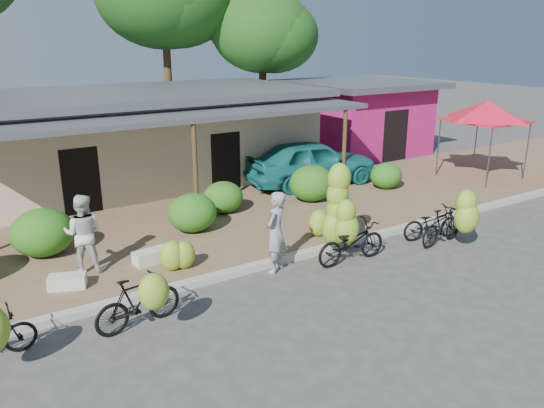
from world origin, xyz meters
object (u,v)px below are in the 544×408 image
(bike_far_right, at_px, (432,223))
(bystander, at_px, (83,233))
(tree_near_right, at_px, (258,29))
(red_canopy, at_px, (487,111))
(teal_van, at_px, (312,162))
(vendor, at_px, (276,232))
(bike_left, at_px, (141,300))
(bike_center, at_px, (345,225))
(sack_far, at_px, (67,282))
(sack_near, at_px, (152,256))
(bike_right, at_px, (451,221))

(bike_far_right, height_order, bystander, bystander)
(tree_near_right, distance_m, red_canopy, 11.18)
(red_canopy, relative_size, teal_van, 0.74)
(vendor, height_order, bystander, bystander)
(bike_left, bearing_deg, bike_far_right, -95.72)
(bike_far_right, distance_m, bystander, 8.73)
(bike_left, xyz_separation_m, bike_far_right, (8.05, 0.28, -0.15))
(tree_near_right, relative_size, bike_center, 3.17)
(red_canopy, relative_size, bike_far_right, 1.97)
(sack_far, bearing_deg, bike_far_right, -12.49)
(sack_near, xyz_separation_m, teal_van, (7.29, 3.56, 0.66))
(bike_left, height_order, vendor, vendor)
(sack_near, xyz_separation_m, bystander, (-1.39, 0.37, 0.74))
(bike_left, relative_size, sack_far, 2.33)
(sack_far, relative_size, teal_van, 0.16)
(red_canopy, bearing_deg, bike_far_right, -152.83)
(red_canopy, height_order, sack_far, red_canopy)
(bike_right, xyz_separation_m, bystander, (-8.26, 3.28, 0.31))
(red_canopy, bearing_deg, bike_right, -148.60)
(sack_near, distance_m, teal_van, 8.14)
(bike_far_right, xyz_separation_m, vendor, (-4.59, 0.53, 0.51))
(sack_far, distance_m, bystander, 1.16)
(bike_left, xyz_separation_m, sack_near, (1.15, 2.56, -0.32))
(red_canopy, xyz_separation_m, bike_center, (-9.12, -2.99, -1.76))
(bike_left, distance_m, bystander, 2.97)
(bike_center, relative_size, vendor, 1.22)
(red_canopy, bearing_deg, sack_far, -175.21)
(tree_near_right, height_order, sack_near, tree_near_right)
(vendor, height_order, teal_van, vendor)
(bike_left, xyz_separation_m, bystander, (-0.25, 2.93, 0.42))
(bike_left, distance_m, vendor, 3.57)
(sack_near, bearing_deg, vendor, -36.96)
(red_canopy, distance_m, bike_far_right, 7.42)
(bike_left, relative_size, bystander, 0.98)
(bike_right, relative_size, bystander, 0.94)
(red_canopy, xyz_separation_m, bike_left, (-14.36, -3.52, -2.03))
(bike_left, height_order, bike_right, bike_right)
(vendor, bearing_deg, sack_near, -70.01)
(red_canopy, relative_size, bike_right, 2.10)
(bike_right, height_order, sack_near, bike_right)
(bike_left, bearing_deg, bike_center, -91.99)
(bike_right, bearing_deg, bystander, 62.81)
(bystander, relative_size, teal_van, 0.38)
(sack_far, bearing_deg, bike_left, -69.96)
(tree_near_right, bearing_deg, sack_near, -130.98)
(bike_left, distance_m, bike_right, 8.03)
(bike_center, bearing_deg, tree_near_right, -21.24)
(bike_left, distance_m, sack_far, 2.42)
(bike_far_right, relative_size, sack_near, 2.09)
(sack_far, relative_size, vendor, 0.40)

